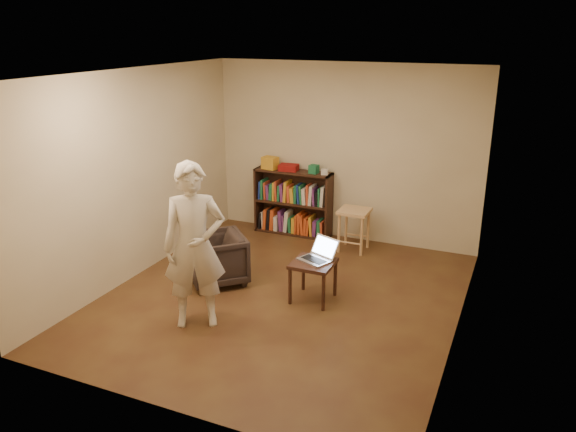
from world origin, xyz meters
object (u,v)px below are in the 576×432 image
at_px(stool, 354,218).
at_px(person, 194,246).
at_px(bookshelf, 293,206).
at_px(armchair, 216,259).
at_px(side_table, 313,268).
at_px(laptop, 318,255).

height_order(stool, person, person).
distance_m(bookshelf, stool, 1.11).
height_order(armchair, side_table, armchair).
relative_size(laptop, person, 0.27).
bearing_deg(laptop, bookshelf, 143.81).
distance_m(stool, laptop, 1.59).
relative_size(side_table, laptop, 1.00).
bearing_deg(armchair, laptop, 51.20).
bearing_deg(stool, bookshelf, 164.08).
relative_size(armchair, laptop, 1.44).
bearing_deg(person, laptop, 17.46).
distance_m(armchair, person, 1.18).
height_order(stool, laptop, laptop).
height_order(bookshelf, laptop, bookshelf).
distance_m(armchair, side_table, 1.28).
xyz_separation_m(stool, laptop, (0.05, -1.59, 0.05)).
bearing_deg(person, armchair, 78.11).
bearing_deg(armchair, side_table, 47.24).
bearing_deg(person, side_table, 15.77).
relative_size(stool, laptop, 1.26).
bearing_deg(person, stool, 40.20).
bearing_deg(laptop, person, -108.40).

